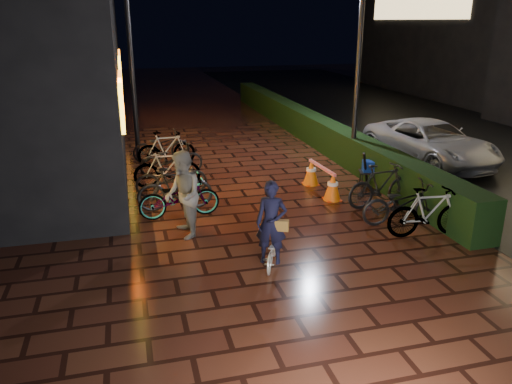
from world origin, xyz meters
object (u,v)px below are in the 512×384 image
object	(u,v)px
cart_assembly	(370,168)
traffic_barrier	(321,179)
bystander_person	(183,195)
van	(430,142)
cyclist	(272,235)

from	to	relation	value
cart_assembly	traffic_barrier	bearing A→B (deg)	-174.46
bystander_person	van	distance (m)	9.07
bystander_person	traffic_barrier	xyz separation A→B (m)	(3.84, 1.96, -0.56)
traffic_barrier	cart_assembly	size ratio (longest dim) A/B	1.75
cart_assembly	van	bearing A→B (deg)	29.88
van	cart_assembly	distance (m)	3.41
bystander_person	cart_assembly	bearing A→B (deg)	107.45
bystander_person	traffic_barrier	distance (m)	4.35
traffic_barrier	cart_assembly	bearing A→B (deg)	5.54
van	cart_assembly	xyz separation A→B (m)	(-2.95, -1.70, -0.14)
cyclist	cart_assembly	xyz separation A→B (m)	(3.90, 3.86, -0.09)
van	cart_assembly	world-z (taller)	van
traffic_barrier	cart_assembly	distance (m)	1.46
van	traffic_barrier	bearing A→B (deg)	-165.76
van	cyclist	bearing A→B (deg)	-149.41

